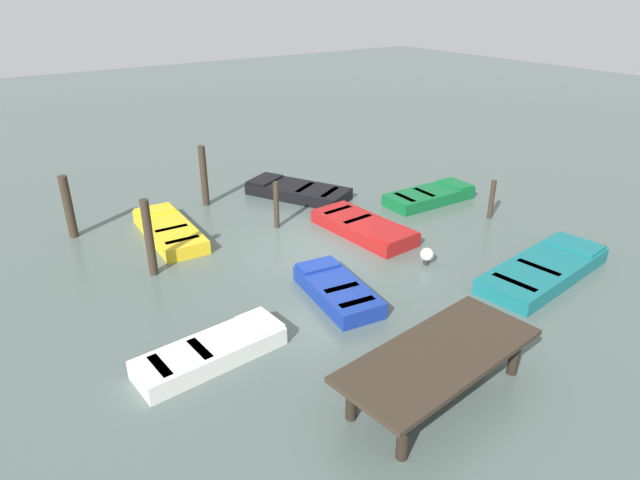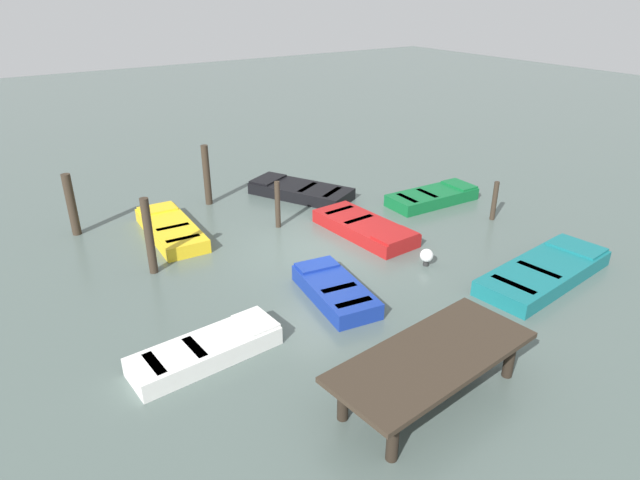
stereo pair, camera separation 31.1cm
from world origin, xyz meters
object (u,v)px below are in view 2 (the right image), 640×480
mooring_piling_near_right (149,236)px  rowboat_blue (335,290)px  rowboat_teal (545,271)px  mooring_piling_center (278,205)px  rowboat_red (365,228)px  dock_segment (433,360)px  rowboat_yellow (171,229)px  rowboat_green (433,197)px  rowboat_black (300,191)px  mooring_piling_mid_left (494,201)px  rowboat_white (207,350)px  mooring_piling_near_left (71,205)px  marker_buoy (427,256)px  mooring_piling_far_right (207,175)px

mooring_piling_near_right → rowboat_blue: bearing=130.9°
rowboat_teal → mooring_piling_center: (4.05, -6.69, 0.53)m
rowboat_teal → rowboat_red: (2.14, -4.76, 0.00)m
rowboat_red → mooring_piling_center: (1.91, -1.93, 0.53)m
dock_segment → rowboat_yellow: dock_segment is taller
rowboat_green → rowboat_black: same height
rowboat_yellow → mooring_piling_mid_left: size_ratio=2.74×
rowboat_yellow → rowboat_white: same height
rowboat_blue → rowboat_green: bearing=-54.7°
rowboat_yellow → rowboat_green: (-8.52, 2.35, 0.00)m
dock_segment → mooring_piling_near_right: bearing=-76.5°
mooring_piling_near_left → marker_buoy: bearing=135.1°
mooring_piling_mid_left → rowboat_red: bearing=-18.3°
rowboat_black → marker_buoy: size_ratio=8.06×
rowboat_teal → mooring_piling_far_right: (5.05, -9.74, 0.82)m
rowboat_green → mooring_piling_near_left: mooring_piling_near_left is taller
rowboat_blue → marker_buoy: 3.02m
dock_segment → mooring_piling_near_right: mooring_piling_near_right is taller
dock_segment → rowboat_yellow: size_ratio=1.20×
mooring_piling_center → dock_segment: bearing=79.6°
rowboat_black → mooring_piling_far_right: size_ratio=1.88×
mooring_piling_mid_left → rowboat_teal: bearing=59.6°
rowboat_yellow → mooring_piling_near_right: size_ratio=1.68×
dock_segment → mooring_piling_near_left: bearing=-77.2°
rowboat_black → mooring_piling_near_right: (6.20, 2.70, 0.82)m
mooring_piling_near_left → rowboat_teal: bearing=134.4°
dock_segment → rowboat_blue: 3.91m
rowboat_yellow → rowboat_white: 6.39m
rowboat_white → rowboat_black: (-6.49, -6.92, -0.00)m
mooring_piling_near_left → rowboat_green: bearing=159.6°
rowboat_white → mooring_piling_center: size_ratio=2.09×
rowboat_blue → mooring_piling_near_right: 4.98m
mooring_piling_near_left → marker_buoy: (-7.40, 7.37, -0.67)m
dock_segment → rowboat_yellow: bearing=-87.2°
rowboat_yellow → mooring_piling_far_right: 2.84m
mooring_piling_center → mooring_piling_near_left: mooring_piling_near_left is taller
mooring_piling_center → mooring_piling_mid_left: mooring_piling_center is taller
rowboat_green → marker_buoy: 4.80m
rowboat_white → marker_buoy: marker_buoy is taller
rowboat_yellow → rowboat_blue: size_ratio=1.26×
mooring_piling_near_right → marker_buoy: mooring_piling_near_right is taller
mooring_piling_far_right → rowboat_green: bearing=147.3°
dock_segment → mooring_piling_near_left: 11.85m
rowboat_green → mooring_piling_center: bearing=170.4°
mooring_piling_far_right → marker_buoy: size_ratio=4.30×
rowboat_white → marker_buoy: size_ratio=6.47×
rowboat_yellow → rowboat_white: bearing=169.4°
dock_segment → rowboat_black: bearing=-115.1°
mooring_piling_center → mooring_piling_mid_left: bearing=151.4°
rowboat_yellow → mooring_piling_near_right: mooring_piling_near_right is taller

